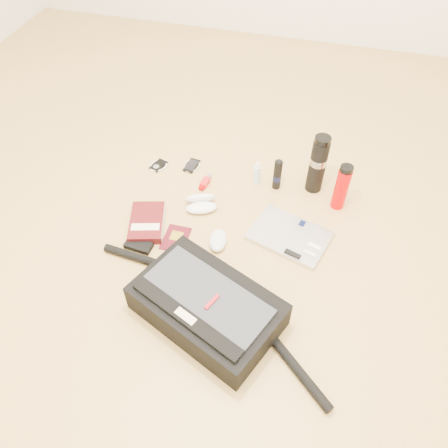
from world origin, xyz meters
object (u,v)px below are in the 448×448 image
(thermos_black, at_px, (318,164))
(thermos_red, at_px, (342,187))
(laptop, at_px, (290,236))
(messenger_bag, at_px, (206,306))
(book, at_px, (147,222))

(thermos_black, height_order, thermos_red, thermos_black)
(laptop, bearing_deg, thermos_red, 70.88)
(messenger_bag, relative_size, book, 3.92)
(messenger_bag, height_order, book, messenger_bag)
(book, xyz_separation_m, thermos_black, (0.67, 0.43, 0.13))
(laptop, distance_m, thermos_black, 0.37)
(book, relative_size, thermos_black, 0.85)
(book, height_order, thermos_black, thermos_black)
(thermos_black, bearing_deg, messenger_bag, -110.29)
(laptop, height_order, thermos_black, thermos_black)
(laptop, xyz_separation_m, thermos_red, (0.18, 0.25, 0.10))
(thermos_red, bearing_deg, laptop, -125.72)
(book, bearing_deg, messenger_bag, -59.51)
(messenger_bag, relative_size, thermos_black, 3.32)
(book, xyz_separation_m, thermos_red, (0.79, 0.34, 0.10))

